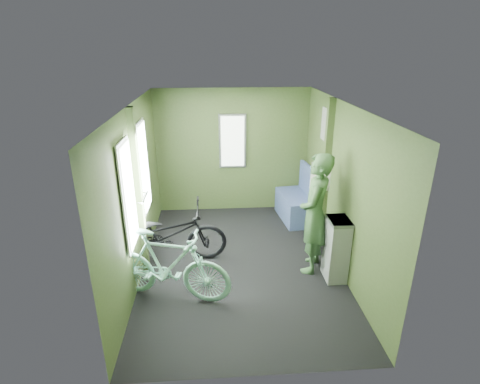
# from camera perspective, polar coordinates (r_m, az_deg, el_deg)

# --- Properties ---
(room) EXTENTS (4.00, 4.02, 2.31)m
(room) POSITION_cam_1_polar(r_m,az_deg,el_deg) (5.01, -0.37, 3.30)
(room) COLOR black
(room) RESTS_ON ground
(bicycle_black) EXTENTS (1.75, 0.73, 0.96)m
(bicycle_black) POSITION_cam_1_polar(r_m,az_deg,el_deg) (5.77, -10.75, -10.29)
(bicycle_black) COLOR black
(bicycle_black) RESTS_ON ground
(bicycle_mint) EXTENTS (1.68, 0.94, 0.99)m
(bicycle_mint) POSITION_cam_1_polar(r_m,az_deg,el_deg) (5.04, -10.55, -15.56)
(bicycle_mint) COLOR #97E4CE
(bicycle_mint) RESTS_ON ground
(passenger) EXTENTS (0.62, 0.74, 1.71)m
(passenger) POSITION_cam_1_polar(r_m,az_deg,el_deg) (5.20, 11.35, -3.27)
(passenger) COLOR #385D32
(passenger) RESTS_ON ground
(waste_box) EXTENTS (0.26, 0.37, 0.89)m
(waste_box) POSITION_cam_1_polar(r_m,az_deg,el_deg) (5.24, 14.46, -8.45)
(waste_box) COLOR gray
(waste_box) RESTS_ON ground
(bench_seat) EXTENTS (0.63, 0.99, 0.99)m
(bench_seat) POSITION_cam_1_polar(r_m,az_deg,el_deg) (6.90, 8.73, -1.82)
(bench_seat) COLOR navy
(bench_seat) RESTS_ON ground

